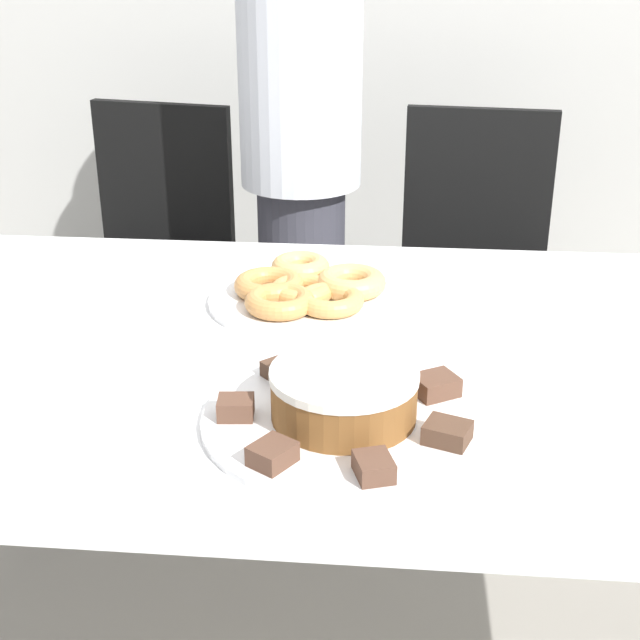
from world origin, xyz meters
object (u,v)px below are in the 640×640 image
office_chair_left (149,286)px  office_chair_right (469,297)px  frosted_cake (344,394)px  plate_cake (344,420)px  person_standing (301,159)px  plate_donuts (302,300)px

office_chair_left → office_chair_right: 0.87m
frosted_cake → plate_cake: bearing=-90.0°
office_chair_right → frosted_cake: (-0.26, -1.17, 0.33)m
person_standing → frosted_cake: 1.16m
office_chair_right → plate_cake: size_ratio=2.35×
plate_cake → plate_donuts: 0.43m
person_standing → office_chair_right: (0.45, 0.03, -0.37)m
plate_cake → frosted_cake: size_ratio=1.93×
frosted_cake → person_standing: bearing=99.1°
office_chair_right → frosted_cake: size_ratio=4.53×
plate_cake → person_standing: bearing=99.1°
person_standing → office_chair_left: size_ratio=1.67×
plate_donuts → plate_cake: bearing=-76.2°
office_chair_left → plate_cake: (0.61, -1.17, 0.29)m
plate_donuts → frosted_cake: frosted_cake is taller
person_standing → office_chair_left: person_standing is taller
office_chair_left → office_chair_right: (0.87, 0.00, 0.00)m
office_chair_left → frosted_cake: office_chair_left is taller
office_chair_left → plate_donuts: office_chair_left is taller
person_standing → frosted_cake: bearing=-80.9°
person_standing → plate_cake: (0.18, -1.14, -0.08)m
office_chair_left → plate_donuts: (0.51, -0.76, 0.29)m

